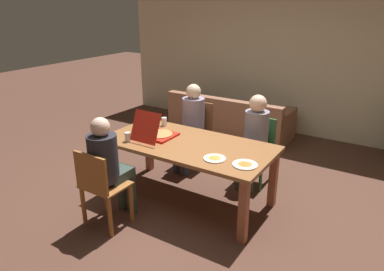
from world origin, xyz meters
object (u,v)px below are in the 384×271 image
plate_0 (245,164)px  drinking_glass_2 (128,137)px  chair_2 (197,129)px  pizza_box_0 (157,134)px  drinking_glass_0 (164,122)px  plate_1 (215,158)px  person_0 (108,162)px  couch (229,120)px  chair_0 (101,187)px  drinking_glass_1 (155,119)px  dining_table (188,150)px  person_2 (191,120)px  chair_1 (257,146)px  person_1 (254,133)px

plate_0 → drinking_glass_2: size_ratio=2.36×
chair_2 → pizza_box_0: bearing=-86.8°
drinking_glass_0 → plate_1: bearing=-28.5°
plate_0 → drinking_glass_2: bearing=-174.9°
person_0 → couch: person_0 is taller
chair_0 → drinking_glass_1: size_ratio=6.97×
chair_2 → drinking_glass_1: bearing=-116.0°
plate_0 → plate_1: bearing=-174.6°
dining_table → chair_0: 1.09m
couch → person_2: bearing=-84.1°
drinking_glass_0 → couch: (-0.03, 2.03, -0.55)m
plate_0 → plate_1: 0.34m
pizza_box_0 → plate_1: pizza_box_0 is taller
chair_0 → person_2: size_ratio=0.72×
pizza_box_0 → chair_1: bearing=47.8°
drinking_glass_0 → person_0: bearing=-83.5°
dining_table → chair_2: size_ratio=2.14×
chair_2 → person_2: size_ratio=0.76×
person_0 → drinking_glass_2: person_0 is taller
person_0 → person_2: bearing=90.0°
chair_1 → plate_1: (-0.01, -1.19, 0.28)m
chair_0 → drinking_glass_2: 0.73m
chair_0 → drinking_glass_2: bearing=104.4°
chair_1 → plate_0: bearing=-74.4°
dining_table → drinking_glass_2: (-0.63, -0.33, 0.15)m
dining_table → drinking_glass_0: (-0.60, 0.36, 0.15)m
person_2 → drinking_glass_0: 0.48m
chair_0 → plate_1: bearing=37.6°
chair_2 → plate_1: (0.96, -1.20, 0.22)m
person_2 → drinking_glass_2: person_2 is taller
pizza_box_0 → dining_table: bearing=7.6°
drinking_glass_1 → person_1: bearing=19.4°
person_0 → person_1: bearing=59.6°
person_0 → chair_1: bearing=61.6°
couch → chair_1: bearing=-51.8°
plate_0 → plate_1: (-0.33, -0.03, -0.00)m
plate_1 → drinking_glass_0: drinking_glass_0 is taller
chair_1 → drinking_glass_1: 1.42m
person_0 → plate_0: bearing=26.1°
chair_0 → plate_0: 1.53m
person_0 → drinking_glass_2: bearing=108.0°
chair_0 → plate_1: (0.96, 0.74, 0.28)m
drinking_glass_0 → drinking_glass_2: size_ratio=1.02×
chair_1 → drinking_glass_1: size_ratio=6.75×
pizza_box_0 → plate_0: 1.24m
plate_0 → drinking_glass_0: (-1.43, 0.56, 0.05)m
plate_0 → person_2: bearing=141.8°
drinking_glass_0 → drinking_glass_2: 0.69m
pizza_box_0 → drinking_glass_1: pizza_box_0 is taller
chair_2 → drinking_glass_0: chair_2 is taller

